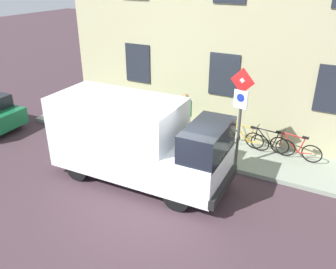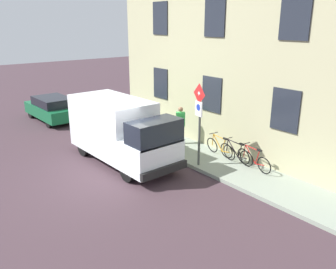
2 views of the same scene
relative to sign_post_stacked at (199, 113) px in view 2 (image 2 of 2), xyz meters
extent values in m
plane|color=#3F2E35|center=(-3.08, 1.21, -2.21)|extent=(80.00, 80.00, 0.00)
cube|color=gray|center=(0.84, 1.21, -2.14)|extent=(2.12, 15.01, 0.14)
cube|color=#B4B186|center=(2.25, 1.21, 1.68)|extent=(0.70, 13.01, 7.77)
cube|color=#232833|center=(1.88, -2.36, 0.28)|extent=(0.06, 1.10, 1.50)
cube|color=#232833|center=(1.88, 1.21, 0.28)|extent=(0.06, 1.10, 1.50)
cube|color=#232833|center=(1.88, 4.79, 0.28)|extent=(0.06, 1.10, 1.50)
cube|color=#232833|center=(1.88, -2.36, 3.39)|extent=(0.06, 1.10, 1.50)
cube|color=#232833|center=(1.88, 1.21, 3.39)|extent=(0.06, 1.10, 1.50)
cube|color=#232833|center=(1.88, 4.79, 3.39)|extent=(0.06, 1.10, 1.50)
cylinder|color=#474C47|center=(0.04, -0.01, -0.55)|extent=(0.09, 0.09, 3.04)
pyramid|color=silver|center=(-0.04, 0.01, 0.72)|extent=(0.14, 0.50, 0.50)
pyramid|color=red|center=(-0.04, 0.01, 0.72)|extent=(0.13, 0.55, 0.56)
cube|color=white|center=(-0.02, 0.00, 0.17)|extent=(0.13, 0.44, 0.56)
cylinder|color=#1933B2|center=(-0.05, 0.00, 0.23)|extent=(0.06, 0.24, 0.24)
cube|color=white|center=(-1.93, 3.09, -0.80)|extent=(2.11, 3.86, 2.18)
cube|color=white|center=(-1.86, 0.49, -1.33)|extent=(2.04, 1.46, 1.10)
cube|color=black|center=(-1.85, 0.28, -0.43)|extent=(1.95, 1.03, 0.84)
cube|color=black|center=(-1.84, -0.26, -1.70)|extent=(2.00, 0.22, 0.28)
cylinder|color=black|center=(-0.99, 0.75, -1.83)|extent=(0.24, 0.77, 0.76)
cylinder|color=black|center=(-2.75, 0.70, -1.83)|extent=(0.24, 0.77, 0.76)
cylinder|color=black|center=(-1.08, 4.08, -1.83)|extent=(0.24, 0.77, 0.76)
cylinder|color=black|center=(-2.84, 4.03, -1.83)|extent=(0.24, 0.77, 0.76)
cube|color=#145F36|center=(-1.76, 10.32, -1.63)|extent=(1.88, 4.06, 0.64)
cube|color=black|center=(-1.76, 10.12, -1.13)|extent=(1.69, 2.45, 0.60)
cylinder|color=black|center=(-2.58, 11.62, -1.91)|extent=(0.20, 0.61, 0.60)
cylinder|color=black|center=(-1.03, 11.67, -1.91)|extent=(0.20, 0.61, 0.60)
cylinder|color=black|center=(-2.49, 8.98, -1.91)|extent=(0.20, 0.61, 0.60)
cylinder|color=black|center=(-0.95, 9.03, -1.91)|extent=(0.20, 0.61, 0.60)
torus|color=black|center=(1.41, -1.07, -1.74)|extent=(0.21, 0.67, 0.66)
torus|color=black|center=(1.29, -2.12, -1.74)|extent=(0.21, 0.67, 0.66)
cylinder|color=red|center=(1.37, -1.41, -1.53)|extent=(0.10, 0.60, 0.60)
cylinder|color=red|center=(1.37, -1.48, -1.26)|extent=(0.12, 0.73, 0.07)
cylinder|color=red|center=(1.33, -1.77, -1.55)|extent=(0.06, 0.19, 0.55)
cylinder|color=red|center=(1.32, -1.90, -1.78)|extent=(0.08, 0.43, 0.12)
cylinder|color=red|center=(1.41, -1.10, -1.49)|extent=(0.05, 0.09, 0.50)
cube|color=black|center=(1.32, -1.84, -1.24)|extent=(0.10, 0.21, 0.06)
cylinder|color=#262626|center=(1.41, -1.12, -1.19)|extent=(0.46, 0.08, 0.03)
torus|color=black|center=(1.37, -0.23, -1.74)|extent=(0.17, 0.66, 0.66)
torus|color=black|center=(1.33, -1.28, -1.74)|extent=(0.17, 0.66, 0.66)
cylinder|color=black|center=(1.36, -0.57, -1.53)|extent=(0.06, 0.60, 0.60)
cylinder|color=black|center=(1.36, -0.64, -1.26)|extent=(0.06, 0.73, 0.07)
cylinder|color=black|center=(1.35, -0.93, -1.55)|extent=(0.04, 0.19, 0.55)
cylinder|color=black|center=(1.34, -1.07, -1.78)|extent=(0.05, 0.43, 0.12)
cylinder|color=black|center=(1.37, -0.25, -1.49)|extent=(0.04, 0.09, 0.50)
cube|color=black|center=(1.34, -1.00, -1.24)|extent=(0.09, 0.20, 0.06)
cylinder|color=#262626|center=(1.37, -0.28, -1.19)|extent=(0.46, 0.05, 0.03)
torus|color=black|center=(1.41, 0.61, -1.74)|extent=(0.23, 0.67, 0.66)
torus|color=black|center=(1.30, -0.44, -1.74)|extent=(0.23, 0.67, 0.66)
cylinder|color=orange|center=(1.37, 0.27, -1.53)|extent=(0.10, 0.60, 0.60)
cylinder|color=orange|center=(1.36, 0.20, -1.26)|extent=(0.11, 0.73, 0.07)
cylinder|color=orange|center=(1.33, -0.09, -1.55)|extent=(0.05, 0.19, 0.55)
cylinder|color=orange|center=(1.32, -0.23, -1.78)|extent=(0.08, 0.43, 0.12)
cylinder|color=orange|center=(1.40, 0.58, -1.49)|extent=(0.04, 0.09, 0.50)
cube|color=black|center=(1.33, -0.16, -1.24)|extent=(0.10, 0.21, 0.06)
cylinder|color=#262626|center=(1.40, 0.56, -1.19)|extent=(0.46, 0.08, 0.03)
cylinder|color=#262B47|center=(1.16, 2.25, -1.64)|extent=(0.16, 0.16, 0.85)
cylinder|color=#262B47|center=(1.01, 2.36, -1.64)|extent=(0.16, 0.16, 0.85)
cube|color=green|center=(1.09, 2.31, -0.91)|extent=(0.47, 0.45, 0.62)
sphere|color=#936B4C|center=(1.09, 2.31, -0.46)|extent=(0.22, 0.22, 0.22)
cylinder|color=#2D5133|center=(0.14, 2.32, -1.62)|extent=(0.44, 0.44, 0.90)
camera|label=1|loc=(-9.54, -2.66, 3.61)|focal=37.15mm
camera|label=2|loc=(-8.67, -9.00, 3.20)|focal=37.10mm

